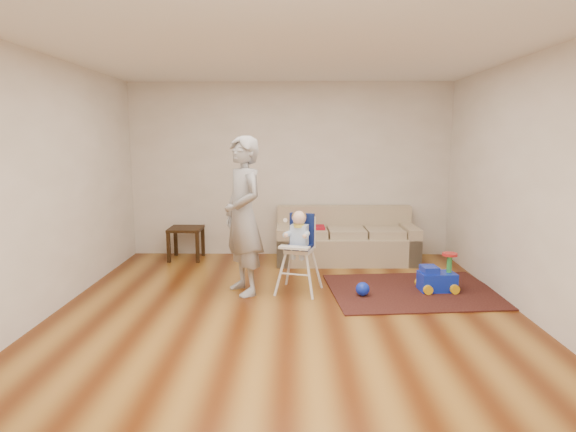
{
  "coord_description": "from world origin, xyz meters",
  "views": [
    {
      "loc": [
        0.07,
        -4.81,
        1.84
      ],
      "look_at": [
        0.0,
        0.4,
        1.0
      ],
      "focal_mm": 30.0,
      "sensor_mm": 36.0,
      "label": 1
    }
  ],
  "objects_px": {
    "side_table": "(186,243)",
    "high_chair": "(299,253)",
    "toy_ball": "(363,289)",
    "sofa": "(346,235)",
    "adult": "(243,216)",
    "ride_on_toy": "(437,272)"
  },
  "relations": [
    {
      "from": "side_table",
      "to": "high_chair",
      "type": "height_order",
      "value": "high_chair"
    },
    {
      "from": "high_chair",
      "to": "toy_ball",
      "type": "bearing_deg",
      "value": 2.62
    },
    {
      "from": "sofa",
      "to": "high_chair",
      "type": "relative_size",
      "value": 2.08
    },
    {
      "from": "side_table",
      "to": "adult",
      "type": "xyz_separation_m",
      "value": [
        1.06,
        -1.62,
        0.69
      ]
    },
    {
      "from": "sofa",
      "to": "high_chair",
      "type": "distance_m",
      "value": 1.66
    },
    {
      "from": "toy_ball",
      "to": "ride_on_toy",
      "type": "bearing_deg",
      "value": 12.89
    },
    {
      "from": "ride_on_toy",
      "to": "toy_ball",
      "type": "relative_size",
      "value": 2.89
    },
    {
      "from": "sofa",
      "to": "high_chair",
      "type": "height_order",
      "value": "high_chair"
    },
    {
      "from": "side_table",
      "to": "ride_on_toy",
      "type": "height_order",
      "value": "side_table"
    },
    {
      "from": "side_table",
      "to": "adult",
      "type": "bearing_deg",
      "value": -56.88
    },
    {
      "from": "ride_on_toy",
      "to": "high_chair",
      "type": "bearing_deg",
      "value": 176.27
    },
    {
      "from": "sofa",
      "to": "high_chair",
      "type": "xyz_separation_m",
      "value": [
        -0.72,
        -1.49,
        0.08
      ]
    },
    {
      "from": "ride_on_toy",
      "to": "adult",
      "type": "distance_m",
      "value": 2.44
    },
    {
      "from": "ride_on_toy",
      "to": "toy_ball",
      "type": "bearing_deg",
      "value": -171.86
    },
    {
      "from": "side_table",
      "to": "ride_on_toy",
      "type": "distance_m",
      "value": 3.74
    },
    {
      "from": "ride_on_toy",
      "to": "adult",
      "type": "height_order",
      "value": "adult"
    },
    {
      "from": "high_chair",
      "to": "side_table",
      "type": "bearing_deg",
      "value": 153.55
    },
    {
      "from": "sofa",
      "to": "side_table",
      "type": "relative_size",
      "value": 4.24
    },
    {
      "from": "sofa",
      "to": "side_table",
      "type": "bearing_deg",
      "value": 176.76
    },
    {
      "from": "sofa",
      "to": "adult",
      "type": "relative_size",
      "value": 1.12
    },
    {
      "from": "sofa",
      "to": "toy_ball",
      "type": "height_order",
      "value": "sofa"
    },
    {
      "from": "sofa",
      "to": "adult",
      "type": "bearing_deg",
      "value": -133.15
    }
  ]
}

